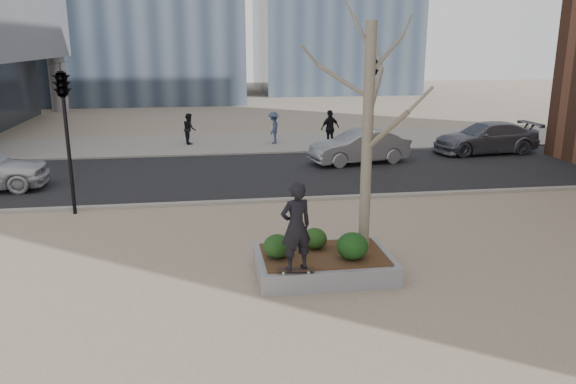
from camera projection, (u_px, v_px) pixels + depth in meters
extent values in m
plane|color=gray|center=(279.00, 277.00, 12.48)|extent=(120.00, 120.00, 0.00)
cube|color=black|center=(245.00, 174.00, 22.02)|extent=(60.00, 8.00, 0.02)
cube|color=gray|center=(235.00, 143.00, 28.71)|extent=(60.00, 6.00, 0.02)
cube|color=gray|center=(323.00, 265.00, 12.57)|extent=(3.00, 2.00, 0.45)
cube|color=#382314|center=(324.00, 254.00, 12.50)|extent=(2.70, 1.70, 0.04)
ellipsoid|color=#133E16|center=(277.00, 246.00, 12.22)|extent=(0.61, 0.61, 0.52)
ellipsoid|color=black|center=(315.00, 238.00, 12.76)|extent=(0.56, 0.56, 0.47)
ellipsoid|color=#133C14|center=(352.00, 246.00, 12.13)|extent=(0.69, 0.69, 0.59)
imported|color=black|center=(296.00, 226.00, 11.32)|extent=(0.78, 0.62, 1.85)
imported|color=gray|center=(359.00, 147.00, 23.83)|extent=(4.46, 2.29, 1.40)
imported|color=slate|center=(486.00, 138.00, 25.99)|extent=(5.00, 2.26, 1.42)
imported|color=black|center=(189.00, 129.00, 28.24)|extent=(0.70, 0.84, 1.54)
imported|color=#394467|center=(274.00, 128.00, 28.37)|extent=(0.88, 1.17, 1.60)
imported|color=black|center=(330.00, 128.00, 27.50)|extent=(1.14, 0.82, 1.80)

